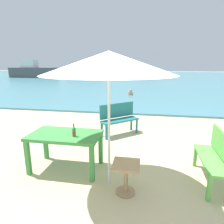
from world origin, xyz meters
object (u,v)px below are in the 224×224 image
object	(u,v)px
swimmer_person	(130,93)
boat_ferry	(33,71)
picnic_table_green	(65,139)
beer_bottle_amber	(74,132)
bench_teal_center	(119,117)
boat_barge	(145,70)
boat_fishing_trawler	(84,71)
bench_green_left	(216,155)
side_table_wood	(126,174)
patio_umbrella	(109,63)

from	to	relation	value
swimmer_person	boat_ferry	bearing A→B (deg)	137.48
picnic_table_green	beer_bottle_amber	world-z (taller)	beer_bottle_amber
bench_teal_center	boat_barge	size ratio (longest dim) A/B	0.19
beer_bottle_amber	boat_ferry	xyz separation A→B (m)	(-16.43, 25.01, 0.20)
boat_ferry	boat_fishing_trawler	bearing A→B (deg)	39.16
picnic_table_green	bench_green_left	world-z (taller)	bench_green_left
picnic_table_green	boat_ferry	world-z (taller)	boat_ferry
side_table_wood	bench_green_left	world-z (taller)	bench_green_left
side_table_wood	boat_ferry	world-z (taller)	boat_ferry
bench_teal_center	boat_fishing_trawler	world-z (taller)	boat_fishing_trawler
picnic_table_green	boat_barge	size ratio (longest dim) A/B	0.24
patio_umbrella	boat_ferry	world-z (taller)	boat_ferry
beer_bottle_amber	bench_green_left	xyz separation A→B (m)	(2.58, 0.11, -0.31)
picnic_table_green	patio_umbrella	size ratio (longest dim) A/B	0.61
beer_bottle_amber	side_table_wood	world-z (taller)	beer_bottle_amber
patio_umbrella	bench_teal_center	size ratio (longest dim) A/B	2.03
beer_bottle_amber	swimmer_person	distance (m)	9.70
boat_ferry	patio_umbrella	bearing A→B (deg)	-55.84
side_table_wood	bench_green_left	size ratio (longest dim) A/B	0.45
beer_bottle_amber	patio_umbrella	world-z (taller)	patio_umbrella
picnic_table_green	patio_umbrella	distance (m)	1.80
beer_bottle_amber	boat_fishing_trawler	bearing A→B (deg)	107.88
bench_green_left	boat_ferry	xyz separation A→B (m)	(-19.02, 24.90, 0.51)
boat_fishing_trawler	side_table_wood	bearing A→B (deg)	-70.62
picnic_table_green	swimmer_person	bearing A→B (deg)	86.92
bench_green_left	boat_fishing_trawler	size ratio (longest dim) A/B	0.20
picnic_table_green	boat_fishing_trawler	xyz separation A→B (m)	(-9.58, 30.30, 0.22)
beer_bottle_amber	bench_teal_center	world-z (taller)	beer_bottle_amber
picnic_table_green	beer_bottle_amber	xyz separation A→B (m)	(0.23, -0.10, 0.20)
side_table_wood	swimmer_person	world-z (taller)	side_table_wood
picnic_table_green	side_table_wood	size ratio (longest dim) A/B	2.59
boat_barge	boat_ferry	xyz separation A→B (m)	(-17.32, -15.34, 0.21)
boat_barge	boat_ferry	size ratio (longest dim) A/B	0.79
beer_bottle_amber	picnic_table_green	bearing A→B (deg)	156.73
swimmer_person	boat_fishing_trawler	size ratio (longest dim) A/B	0.07
bench_green_left	swimmer_person	distance (m)	9.85
bench_green_left	boat_ferry	bearing A→B (deg)	127.37
boat_fishing_trawler	boat_ferry	xyz separation A→B (m)	(-6.62, -5.40, 0.18)
patio_umbrella	boat_barge	xyz separation A→B (m)	(0.15, 40.63, -1.27)
side_table_wood	boat_fishing_trawler	size ratio (longest dim) A/B	0.09
picnic_table_green	bench_green_left	xyz separation A→B (m)	(2.82, 0.01, -0.11)
boat_ferry	boat_barge	bearing A→B (deg)	41.52
boat_barge	patio_umbrella	bearing A→B (deg)	-90.22
side_table_wood	bench_teal_center	world-z (taller)	bench_teal_center
side_table_wood	swimmer_person	xyz separation A→B (m)	(-0.77, 10.14, -0.11)
beer_bottle_amber	boat_fishing_trawler	xyz separation A→B (m)	(-9.81, 30.40, 0.02)
side_table_wood	bench_teal_center	size ratio (longest dim) A/B	0.48
picnic_table_green	side_table_wood	xyz separation A→B (m)	(1.28, -0.57, -0.30)
patio_umbrella	boat_ferry	size ratio (longest dim) A/B	0.31
beer_bottle_amber	patio_umbrella	distance (m)	1.49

